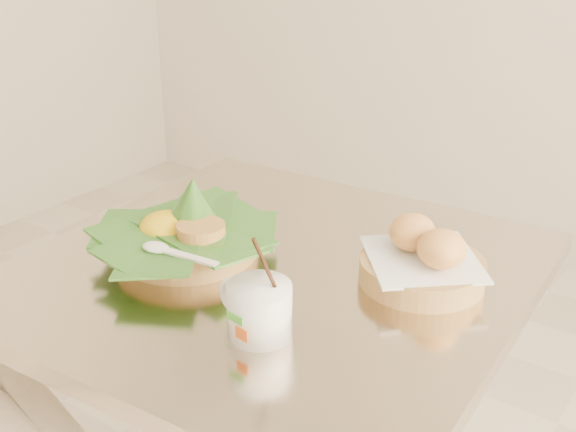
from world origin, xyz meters
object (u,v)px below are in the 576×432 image
Objects in this scene: cafe_table at (276,388)px; rice_basket at (186,231)px; coffee_mug at (258,308)px; bread_basket at (423,262)px.

rice_basket reaches higher than cafe_table.
rice_basket is 1.94× the size of coffee_mug.
rice_basket reaches higher than bread_basket.
coffee_mug is (0.09, -0.16, 0.26)m from cafe_table.
cafe_table is 0.33m from bread_basket.
rice_basket is 1.28× the size of bread_basket.
cafe_table is 3.55× the size of bread_basket.
bread_basket is 1.52× the size of coffee_mug.
coffee_mug is at bearing -27.42° from rice_basket.
cafe_table is 2.77× the size of rice_basket.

